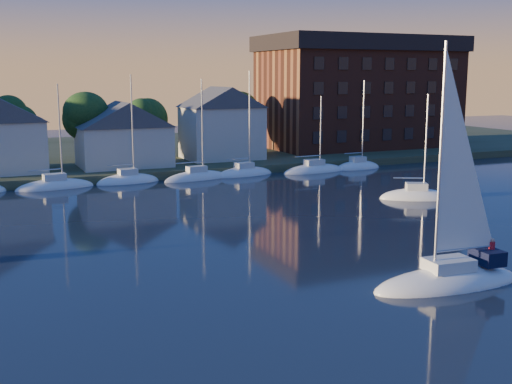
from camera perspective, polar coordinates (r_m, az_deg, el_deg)
ground at (r=35.46m, az=20.25°, el=-10.64°), size 260.00×260.00×0.00m
shoreline_land at (r=101.92m, az=-10.52°, el=3.22°), size 160.00×50.00×2.00m
wooden_dock at (r=79.95m, az=-6.59°, el=1.40°), size 120.00×3.00×1.00m
clubhouse_centre at (r=82.60m, az=-11.71°, el=5.13°), size 11.55×8.40×8.08m
clubhouse_east at (r=88.47m, az=-3.09°, el=6.22°), size 10.50×8.40×9.80m
condo_block at (r=105.51m, az=9.14°, el=8.83°), size 31.00×17.00×17.40m
tree_line at (r=90.25m, az=-7.60°, el=6.98°), size 93.40×5.40×8.90m
moored_fleet at (r=75.04m, az=-11.73°, el=0.75°), size 71.50×2.40×12.05m
hero_sailboat at (r=40.06m, az=16.88°, el=-7.08°), size 10.12×3.87×15.29m
drifting_sailboat_right at (r=66.70m, az=14.04°, el=-0.53°), size 7.65×5.53×11.63m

